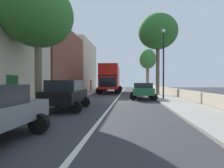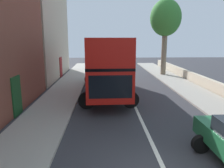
# 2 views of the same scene
# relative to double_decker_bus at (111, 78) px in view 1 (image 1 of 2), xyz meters

# --- Properties ---
(ground_plane) EXTENTS (84.00, 84.00, 0.00)m
(ground_plane) POSITION_rel_double_decker_bus_xyz_m (1.70, -10.43, -2.35)
(ground_plane) COLOR #333338
(road_centre_line) EXTENTS (0.16, 54.00, 0.01)m
(road_centre_line) POSITION_rel_double_decker_bus_xyz_m (1.70, -10.43, -2.35)
(road_centre_line) COLOR silver
(road_centre_line) RESTS_ON ground
(sidewalk_left) EXTENTS (2.60, 60.00, 0.12)m
(sidewalk_left) POSITION_rel_double_decker_bus_xyz_m (-3.20, -10.43, -2.29)
(sidewalk_left) COLOR #9E998E
(sidewalk_left) RESTS_ON ground
(sidewalk_right) EXTENTS (2.60, 60.00, 0.12)m
(sidewalk_right) POSITION_rel_double_decker_bus_xyz_m (6.60, -10.43, -2.29)
(sidewalk_right) COLOR #9E998E
(sidewalk_right) RESTS_ON ground
(terraced_houses_left) EXTENTS (4.07, 47.52, 9.68)m
(terraced_houses_left) POSITION_rel_double_decker_bus_xyz_m (-6.80, -10.45, 2.30)
(terraced_houses_left) COLOR brown
(terraced_houses_left) RESTS_ON ground
(boundary_wall_right) EXTENTS (0.36, 54.00, 0.91)m
(boundary_wall_right) POSITION_rel_double_decker_bus_xyz_m (8.15, -10.43, -1.90)
(boundary_wall_right) COLOR beige
(boundary_wall_right) RESTS_ON ground
(double_decker_bus) EXTENTS (3.80, 10.22, 4.06)m
(double_decker_bus) POSITION_rel_double_decker_bus_xyz_m (0.00, 0.00, 0.00)
(double_decker_bus) COLOR red
(double_decker_bus) RESTS_ON ground
(parked_car_green_right_2) EXTENTS (2.50, 4.38, 1.56)m
(parked_car_green_right_2) POSITION_rel_double_decker_bus_xyz_m (4.20, -10.06, -1.45)
(parked_car_green_right_2) COLOR #1E6038
(parked_car_green_right_2) RESTS_ON ground
(parked_car_black_left_3) EXTENTS (2.58, 4.02, 1.75)m
(parked_car_black_left_3) POSITION_rel_double_decker_bus_xyz_m (-0.80, -17.32, -1.38)
(parked_car_black_left_3) COLOR black
(parked_car_black_left_3) RESTS_ON ground
(street_tree_right_1) EXTENTS (3.29, 3.29, 8.02)m
(street_tree_right_1) POSITION_rel_double_decker_bus_xyz_m (6.46, 8.10, 3.72)
(street_tree_right_1) COLOR #7A6B56
(street_tree_right_1) RESTS_ON sidewalk_right
(street_tree_left_2) EXTENTS (4.57, 4.57, 7.93)m
(street_tree_left_2) POSITION_rel_double_decker_bus_xyz_m (-2.98, -16.43, 3.59)
(street_tree_left_2) COLOR brown
(street_tree_left_2) RESTS_ON sidewalk_left
(street_tree_right_3) EXTENTS (4.67, 4.67, 9.72)m
(street_tree_right_3) POSITION_rel_double_decker_bus_xyz_m (6.32, -5.55, 5.32)
(street_tree_right_3) COLOR brown
(street_tree_right_3) RESTS_ON sidewalk_right
(lamppost_right) EXTENTS (0.32, 0.32, 6.31)m
(lamppost_right) POSITION_rel_double_decker_bus_xyz_m (6.00, -11.02, 1.45)
(lamppost_right) COLOR black
(lamppost_right) RESTS_ON sidewalk_right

